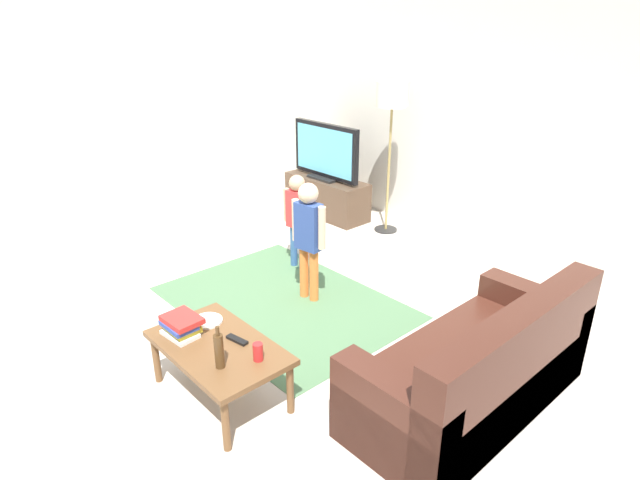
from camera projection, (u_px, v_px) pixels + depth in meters
ground at (268, 329)px, 4.52m from camera, size 7.80×7.80×0.00m
wall_back at (481, 124)px, 5.85m from camera, size 6.00×0.12×2.70m
wall_left at (103, 121)px, 6.04m from camera, size 0.12×6.00×2.70m
area_rug at (284, 302)px, 4.93m from camera, size 2.20×1.60×0.01m
tv_stand at (327, 197)px, 7.03m from camera, size 1.20×0.44×0.50m
tv at (326, 152)px, 6.78m from camera, size 1.10×0.28×0.71m
couch at (481, 374)px, 3.49m from camera, size 0.80×1.80×0.86m
floor_lamp at (392, 103)px, 6.00m from camera, size 0.36×0.36×1.78m
child_near_tv at (297, 213)px, 5.42m from camera, size 0.33×0.17×1.00m
child_center at (309, 231)px, 4.76m from camera, size 0.37×0.18×1.12m
coffee_table at (218, 351)px, 3.59m from camera, size 1.00×0.60×0.42m
book_stack at (181, 326)px, 3.65m from camera, size 0.28×0.23×0.14m
bottle at (219, 350)px, 3.30m from camera, size 0.06×0.06×0.29m
tv_remote at (237, 340)px, 3.60m from camera, size 0.18×0.08×0.02m
soda_can at (258, 352)px, 3.39m from camera, size 0.07×0.07×0.12m
plate at (207, 321)px, 3.83m from camera, size 0.22×0.22×0.02m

